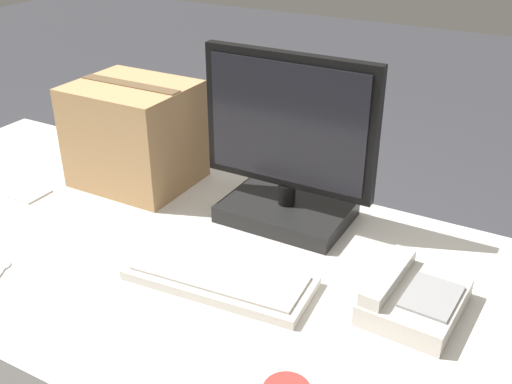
{
  "coord_description": "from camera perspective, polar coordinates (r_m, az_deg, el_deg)",
  "views": [
    {
      "loc": [
        0.85,
        -0.95,
        1.5
      ],
      "look_at": [
        0.27,
        0.11,
        0.87
      ],
      "focal_mm": 42.0,
      "sensor_mm": 36.0,
      "label": 1
    }
  ],
  "objects": [
    {
      "name": "desk_phone",
      "position": [
        1.27,
        14.6,
        -9.77
      ],
      "size": [
        0.19,
        0.23,
        0.08
      ],
      "rotation": [
        0.0,
        0.0,
        -0.06
      ],
      "color": "beige",
      "rests_on": "office_desk"
    },
    {
      "name": "sticky_note_pad",
      "position": [
        1.79,
        -20.75,
        -0.15
      ],
      "size": [
        0.09,
        0.09,
        0.01
      ],
      "color": "silver",
      "rests_on": "office_desk"
    },
    {
      "name": "spoon",
      "position": [
        1.46,
        -23.16,
        -7.15
      ],
      "size": [
        0.08,
        0.13,
        0.0
      ],
      "rotation": [
        0.0,
        0.0,
        2.08
      ],
      "color": "#B2B2B7",
      "rests_on": "office_desk"
    },
    {
      "name": "office_desk",
      "position": [
        1.71,
        -9.94,
        -14.68
      ],
      "size": [
        1.8,
        0.9,
        0.72
      ],
      "color": "beige",
      "rests_on": "ground_plane"
    },
    {
      "name": "monitor",
      "position": [
        1.48,
        3.03,
        3.2
      ],
      "size": [
        0.45,
        0.22,
        0.43
      ],
      "color": "black",
      "rests_on": "office_desk"
    },
    {
      "name": "keyboard",
      "position": [
        1.32,
        -3.46,
        -8.09
      ],
      "size": [
        0.42,
        0.2,
        0.03
      ],
      "rotation": [
        0.0,
        0.0,
        0.08
      ],
      "color": "beige",
      "rests_on": "office_desk"
    },
    {
      "name": "cardboard_box",
      "position": [
        1.73,
        -11.48,
        5.42
      ],
      "size": [
        0.32,
        0.27,
        0.29
      ],
      "rotation": [
        0.0,
        0.0,
        -0.0
      ],
      "color": "tan",
      "rests_on": "office_desk"
    }
  ]
}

